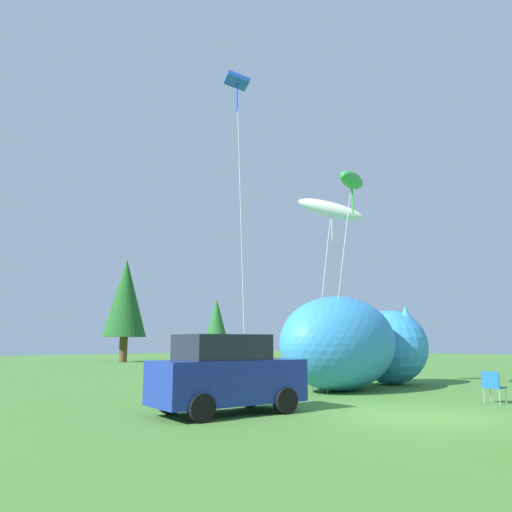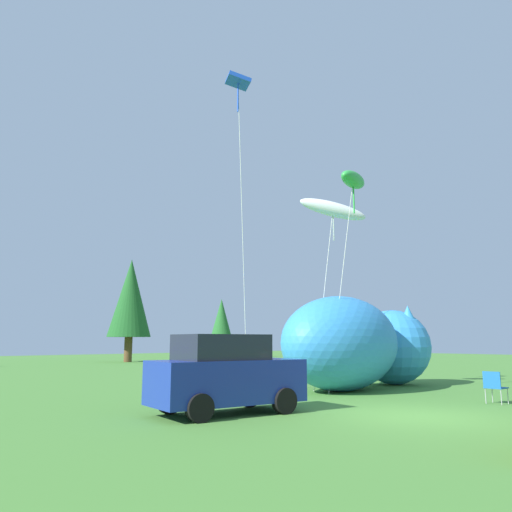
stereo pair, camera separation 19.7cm
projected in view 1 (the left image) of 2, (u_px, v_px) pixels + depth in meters
ground_plane at (417, 416)px, 12.35m from camera, size 120.00×120.00×0.00m
parked_car at (227, 374)px, 12.86m from camera, size 4.16×2.35×2.01m
folding_chair at (493, 385)px, 14.92m from camera, size 0.55×0.55×0.95m
inflatable_cat at (355, 346)px, 19.56m from camera, size 8.41×3.82×3.52m
kite_green_fish at (352, 181)px, 18.85m from camera, size 2.51×1.57×8.35m
kite_white_ghost at (331, 210)px, 20.44m from camera, size 2.69×2.19×7.84m
kite_blue_box at (237, 89)px, 19.69m from camera, size 1.40×1.22×12.20m
horizon_tree_west at (126, 298)px, 44.77m from camera, size 3.85×3.85×9.18m
horizon_tree_mid at (216, 321)px, 56.59m from camera, size 2.76×2.76×6.58m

